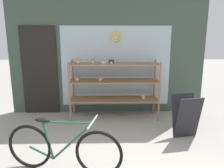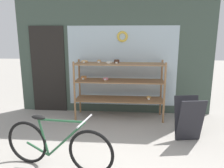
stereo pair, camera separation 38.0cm
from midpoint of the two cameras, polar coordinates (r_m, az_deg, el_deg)
The scene contains 4 objects.
storefront_facade at distance 5.25m, azimuth 2.07°, elevation 10.00°, with size 4.67×0.13×3.39m.
display_case at distance 4.95m, azimuth 3.80°, elevation 0.55°, with size 2.00×0.54×1.35m.
bicycle at distance 3.25m, azimuth -10.84°, elevation -15.61°, with size 1.65×0.51×0.79m.
sandwich_board at distance 4.26m, azimuth 21.89°, elevation -8.57°, with size 0.51×0.45×0.80m.
Camera 2 is at (0.37, -2.25, 1.88)m, focal length 35.00 mm.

